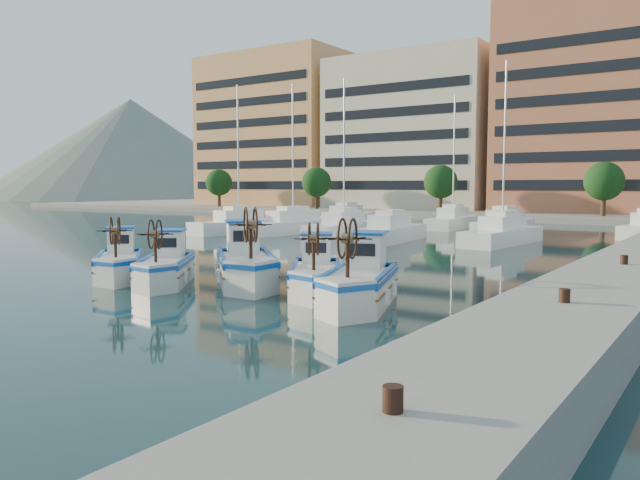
{
  "coord_description": "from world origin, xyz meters",
  "views": [
    {
      "loc": [
        16.17,
        -16.09,
        3.74
      ],
      "look_at": [
        1.71,
        5.05,
        1.5
      ],
      "focal_mm": 35.0,
      "sensor_mm": 36.0,
      "label": 1
    }
  ],
  "objects_px": {
    "fishing_boat_b": "(166,265)",
    "fishing_boat_d": "(316,273)",
    "fishing_boat_c": "(246,263)",
    "fishing_boat_e": "(360,280)",
    "fishing_boat_a": "(120,261)"
  },
  "relations": [
    {
      "from": "fishing_boat_b",
      "to": "fishing_boat_d",
      "type": "bearing_deg",
      "value": -22.03
    },
    {
      "from": "fishing_boat_b",
      "to": "fishing_boat_c",
      "type": "height_order",
      "value": "fishing_boat_c"
    },
    {
      "from": "fishing_boat_b",
      "to": "fishing_boat_e",
      "type": "relative_size",
      "value": 0.88
    },
    {
      "from": "fishing_boat_a",
      "to": "fishing_boat_d",
      "type": "relative_size",
      "value": 0.96
    },
    {
      "from": "fishing_boat_d",
      "to": "fishing_boat_e",
      "type": "distance_m",
      "value": 2.65
    },
    {
      "from": "fishing_boat_a",
      "to": "fishing_boat_e",
      "type": "height_order",
      "value": "fishing_boat_e"
    },
    {
      "from": "fishing_boat_a",
      "to": "fishing_boat_e",
      "type": "distance_m",
      "value": 10.93
    },
    {
      "from": "fishing_boat_a",
      "to": "fishing_boat_b",
      "type": "xyz_separation_m",
      "value": [
        2.63,
        0.07,
        -0.01
      ]
    },
    {
      "from": "fishing_boat_a",
      "to": "fishing_boat_b",
      "type": "distance_m",
      "value": 2.63
    },
    {
      "from": "fishing_boat_d",
      "to": "fishing_boat_e",
      "type": "relative_size",
      "value": 0.9
    },
    {
      "from": "fishing_boat_c",
      "to": "fishing_boat_e",
      "type": "relative_size",
      "value": 1.0
    },
    {
      "from": "fishing_boat_b",
      "to": "fishing_boat_c",
      "type": "xyz_separation_m",
      "value": [
        2.63,
        1.59,
        0.13
      ]
    },
    {
      "from": "fishing_boat_b",
      "to": "fishing_boat_c",
      "type": "bearing_deg",
      "value": -6.11
    },
    {
      "from": "fishing_boat_b",
      "to": "fishing_boat_c",
      "type": "distance_m",
      "value": 3.07
    },
    {
      "from": "fishing_boat_c",
      "to": "fishing_boat_e",
      "type": "bearing_deg",
      "value": -56.75
    }
  ]
}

